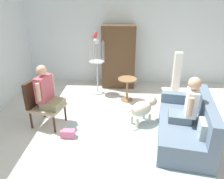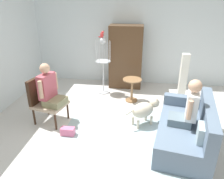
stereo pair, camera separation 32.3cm
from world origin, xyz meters
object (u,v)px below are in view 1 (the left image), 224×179
object	(u,v)px
couch	(187,126)
armoire_cabinet	(119,57)
person_on_couch	(188,104)
handbag	(68,134)
person_on_armchair	(47,91)
round_end_table	(127,87)
dog	(143,108)
parrot	(95,35)
column_lamp	(176,76)
bird_cage_stand	(97,65)
armchair	(41,100)

from	to	relation	value
couch	armoire_cabinet	world-z (taller)	armoire_cabinet
person_on_couch	handbag	bearing A→B (deg)	-179.63
person_on_armchair	round_end_table	xyz separation A→B (m)	(1.65, 1.26, -0.41)
couch	round_end_table	bearing A→B (deg)	123.38
dog	parrot	size ratio (longest dim) A/B	4.06
dog	column_lamp	size ratio (longest dim) A/B	0.56
dog	handbag	world-z (taller)	dog
bird_cage_stand	armchair	bearing A→B (deg)	-120.57
couch	armchair	size ratio (longest dim) A/B	1.84
person_on_couch	armoire_cabinet	world-z (taller)	armoire_cabinet
couch	dog	xyz separation A→B (m)	(-0.78, 0.58, 0.06)
person_on_couch	armoire_cabinet	size ratio (longest dim) A/B	0.48
parrot	handbag	bearing A→B (deg)	-98.62
round_end_table	column_lamp	size ratio (longest dim) A/B	0.49
bird_cage_stand	handbag	world-z (taller)	bird_cage_stand
column_lamp	bird_cage_stand	bearing A→B (deg)	174.72
parrot	armoire_cabinet	bearing A→B (deg)	44.35
person_on_armchair	dog	world-z (taller)	person_on_armchair
person_on_armchair	parrot	xyz separation A→B (m)	(0.81, 1.72, 0.84)
parrot	armoire_cabinet	xyz separation A→B (m)	(0.59, 0.58, -0.72)
armchair	handbag	xyz separation A→B (m)	(0.65, -0.48, -0.47)
column_lamp	handbag	world-z (taller)	column_lamp
bird_cage_stand	person_on_couch	bearing A→B (deg)	-48.69
couch	column_lamp	size ratio (longest dim) A/B	1.47
armchair	round_end_table	world-z (taller)	armchair
bird_cage_stand	parrot	size ratio (longest dim) A/B	9.05
person_on_armchair	armoire_cabinet	world-z (taller)	armoire_cabinet
parrot	column_lamp	bearing A→B (deg)	-5.24
round_end_table	dog	distance (m)	1.14
armchair	armoire_cabinet	world-z (taller)	armoire_cabinet
couch	person_on_armchair	size ratio (longest dim) A/B	2.06
couch	parrot	bearing A→B (deg)	132.51
bird_cage_stand	round_end_table	bearing A→B (deg)	-28.68
person_on_armchair	column_lamp	bearing A→B (deg)	27.35
column_lamp	armoire_cabinet	size ratio (longest dim) A/B	0.69
person_on_armchair	round_end_table	bearing A→B (deg)	37.41
armchair	person_on_armchair	xyz separation A→B (m)	(0.17, -0.04, 0.24)
bird_cage_stand	column_lamp	xyz separation A→B (m)	(2.12, -0.20, -0.21)
column_lamp	round_end_table	bearing A→B (deg)	-168.71
person_on_couch	person_on_armchair	size ratio (longest dim) A/B	0.98
dog	round_end_table	bearing A→B (deg)	106.49
person_on_armchair	handbag	xyz separation A→B (m)	(0.48, -0.44, -0.71)
armchair	dog	distance (m)	2.15
armchair	column_lamp	world-z (taller)	column_lamp
person_on_couch	round_end_table	distance (m)	2.03
parrot	armoire_cabinet	world-z (taller)	armoire_cabinet
person_on_couch	person_on_armchair	bearing A→B (deg)	171.13
dog	armoire_cabinet	xyz separation A→B (m)	(-0.58, 2.12, 0.54)
person_on_couch	handbag	xyz separation A→B (m)	(-2.22, -0.01, -0.71)
person_on_couch	armoire_cabinet	xyz separation A→B (m)	(-1.31, 2.72, 0.12)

